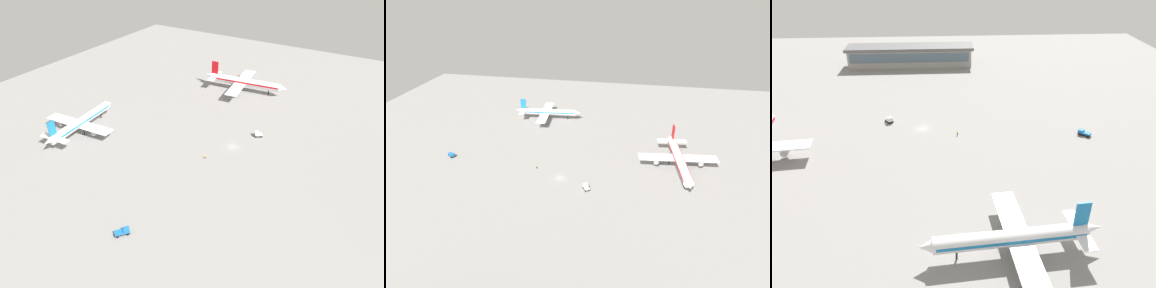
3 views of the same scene
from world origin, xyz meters
The scene contains 6 objects.
ground centered at (0.00, 0.00, 0.00)m, with size 288.00×288.00×0.00m, color gray.
airplane_at_gate centered at (-22.62, 62.72, 4.59)m, with size 41.52×33.39×12.63m.
airplane_taxiing centered at (52.85, 18.25, 5.11)m, with size 37.23×46.19×14.05m.
pushback_tractor centered at (-58.03, 8.69, 0.97)m, with size 4.58×4.30×1.90m.
baggage_tug centered at (12.89, -5.99, 1.16)m, with size 3.53×3.75×2.30m.
ground_crew_worker centered at (-12.74, 5.82, 0.85)m, with size 0.46×0.57×1.67m.
Camera 2 is at (28.97, -112.52, 80.89)m, focal length 29.17 mm.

